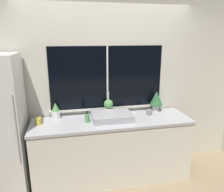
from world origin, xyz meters
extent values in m
plane|color=#937F60|center=(0.00, 0.00, 0.00)|extent=(14.00, 14.00, 0.00)
cube|color=beige|center=(0.00, 0.68, 1.35)|extent=(8.00, 0.06, 2.70)
cube|color=black|center=(0.00, 0.64, 1.46)|extent=(1.69, 0.01, 0.93)
cube|color=silver|center=(0.00, 0.64, 1.46)|extent=(0.02, 0.01, 0.93)
cube|color=silver|center=(0.00, 0.64, 0.98)|extent=(1.75, 0.04, 0.03)
cube|color=beige|center=(2.18, 1.50, 1.35)|extent=(0.06, 7.00, 2.70)
cube|color=silver|center=(0.00, 0.30, 0.44)|extent=(2.21, 0.61, 0.88)
cube|color=#ADADB2|center=(0.00, 0.30, 0.90)|extent=(2.24, 0.63, 0.03)
cylinder|color=silver|center=(-1.20, -0.02, 1.02)|extent=(0.02, 0.02, 0.83)
cube|color=#ADADB2|center=(0.00, 0.33, 0.96)|extent=(0.56, 0.42, 0.09)
cylinder|color=#B7B7BC|center=(0.00, 0.57, 0.93)|extent=(0.04, 0.04, 0.03)
cylinder|color=#B7B7BC|center=(0.00, 0.57, 1.10)|extent=(0.02, 0.02, 0.32)
cylinder|color=white|center=(-0.77, 0.54, 0.97)|extent=(0.13, 0.13, 0.11)
cone|color=#569951|center=(-0.77, 0.54, 1.08)|extent=(0.11, 0.11, 0.12)
cylinder|color=white|center=(-0.01, 0.54, 0.96)|extent=(0.12, 0.12, 0.10)
sphere|color=#569951|center=(-0.01, 0.54, 1.08)|extent=(0.14, 0.14, 0.14)
cylinder|color=white|center=(0.75, 0.54, 0.96)|extent=(0.11, 0.11, 0.10)
cone|color=#2D6638|center=(0.75, 0.54, 1.12)|extent=(0.20, 0.20, 0.22)
cylinder|color=#519E5B|center=(-0.35, 0.30, 0.97)|extent=(0.07, 0.07, 0.12)
cylinder|color=black|center=(-0.35, 0.30, 1.05)|extent=(0.03, 0.03, 0.03)
cylinder|color=gray|center=(0.59, 0.39, 0.95)|extent=(0.09, 0.09, 0.08)
cylinder|color=gold|center=(-1.00, 0.36, 0.96)|extent=(0.09, 0.09, 0.10)
camera|label=1|loc=(-0.61, -2.50, 2.05)|focal=35.00mm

